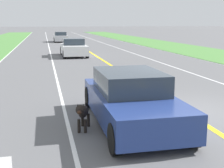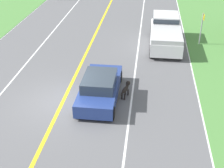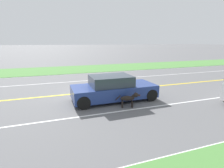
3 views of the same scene
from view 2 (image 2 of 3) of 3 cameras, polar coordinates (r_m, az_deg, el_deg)
The scene contains 8 objects.
ground_plane at distance 16.23m, azimuth -8.99°, elevation -3.24°, with size 400.00×400.00×0.00m, color #5B5B5E.
centre_divider_line at distance 16.23m, azimuth -9.00°, elevation -3.23°, with size 0.18×160.00×0.01m, color yellow.
lane_edge_line_right at distance 15.94m, azimuth 16.13°, elevation -4.80°, with size 0.14×160.00×0.01m, color white.
lane_dash_same_dir at distance 15.70m, azimuth 3.44°, elevation -4.11°, with size 0.10×160.00×0.01m, color white.
ego_car at distance 16.03m, azimuth -2.21°, elevation -0.64°, with size 1.90×4.51×1.37m.
dog at distance 16.30m, azimuth 2.55°, elevation -0.81°, with size 0.47×1.18×0.76m.
pickup_truck at distance 22.89m, azimuth 9.77°, elevation 9.34°, with size 2.14×5.47×1.86m.
street_sign at distance 23.31m, azimuth 16.14°, elevation 10.32°, with size 0.11×0.64×2.32m.
Camera 2 is at (4.16, -13.07, 8.68)m, focal length 50.00 mm.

